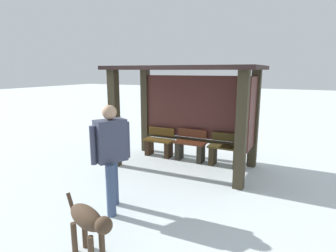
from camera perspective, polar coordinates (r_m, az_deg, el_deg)
ground_plane at (r=6.57m, az=3.23°, el=-8.18°), size 60.00×60.00×0.00m
bus_shelter at (r=6.36m, az=5.01°, el=6.26°), size 3.32×1.83×2.31m
bench_left_inside at (r=7.19m, az=-1.87°, el=-3.78°), size 0.78×0.34×0.73m
bench_center_inside at (r=6.83m, az=4.63°, el=-4.49°), size 0.78×0.35×0.77m
bench_right_inside at (r=6.57m, az=11.77°, el=-5.41°), size 0.78×0.38×0.76m
person_walking at (r=4.35m, az=-11.76°, el=-4.84°), size 0.45×0.62×1.70m
dog at (r=3.50m, az=-16.19°, el=-18.54°), size 0.90×0.42×0.69m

